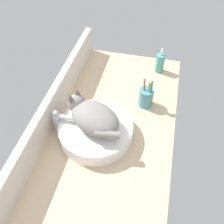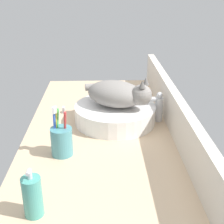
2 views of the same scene
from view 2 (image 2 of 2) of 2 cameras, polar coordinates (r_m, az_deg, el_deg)
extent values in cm
cube|color=#D1B28E|center=(135.26, -1.92, -3.62)|extent=(130.81, 63.59, 4.00)
cube|color=silver|center=(134.24, 10.93, 0.49)|extent=(130.81, 3.60, 16.26)
cylinder|color=white|center=(138.04, 0.44, -0.31)|extent=(35.65, 35.65, 7.78)
ellipsoid|color=gray|center=(134.49, 0.45, 3.35)|extent=(26.44, 29.98, 11.00)
sphere|color=gray|center=(129.83, 5.24, 3.19)|extent=(8.80, 8.80, 8.80)
cone|color=#635F5B|center=(129.72, 6.07, 5.66)|extent=(2.80, 2.80, 3.20)
cone|color=#635F5B|center=(125.76, 5.41, 5.10)|extent=(2.80, 2.80, 3.20)
cylinder|color=gray|center=(141.95, -2.83, 4.64)|extent=(4.62, 11.33, 3.20)
cylinder|color=silver|center=(139.98, 8.40, 0.49)|extent=(3.60, 3.60, 11.00)
cylinder|color=silver|center=(137.21, 6.47, 2.33)|extent=(2.46, 10.05, 2.20)
sphere|color=silver|center=(137.50, 8.56, 3.06)|extent=(2.80, 2.80, 2.80)
cylinder|color=teal|center=(88.88, -14.53, -14.77)|extent=(5.31, 5.31, 11.78)
cylinder|color=silver|center=(84.63, -15.04, -10.89)|extent=(1.20, 1.20, 2.80)
cylinder|color=silver|center=(82.90, -15.32, -10.56)|extent=(2.20, 1.00, 1.00)
cylinder|color=teal|center=(114.15, -9.34, -5.35)|extent=(7.81, 7.81, 10.48)
cylinder|color=#D13838|center=(112.76, -8.76, -3.59)|extent=(4.12, 2.27, 16.88)
cube|color=white|center=(109.16, -9.03, 0.38)|extent=(1.65, 0.99, 2.64)
cylinder|color=green|center=(113.33, -10.16, -3.54)|extent=(3.10, 2.07, 16.99)
cube|color=white|center=(109.76, -10.47, 0.41)|extent=(1.51, 0.96, 2.58)
cylinder|color=yellow|center=(113.42, -10.28, -3.53)|extent=(2.16, 1.51, 17.04)
cube|color=white|center=(109.84, -10.60, 0.42)|extent=(1.38, 0.89, 2.51)
cylinder|color=blue|center=(112.95, -10.55, -3.67)|extent=(2.37, 1.05, 17.02)
cube|color=white|center=(109.36, -10.87, 0.29)|extent=(1.40, 0.82, 2.50)
camera|label=1|loc=(2.01, -9.00, 34.70)|focal=40.00mm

